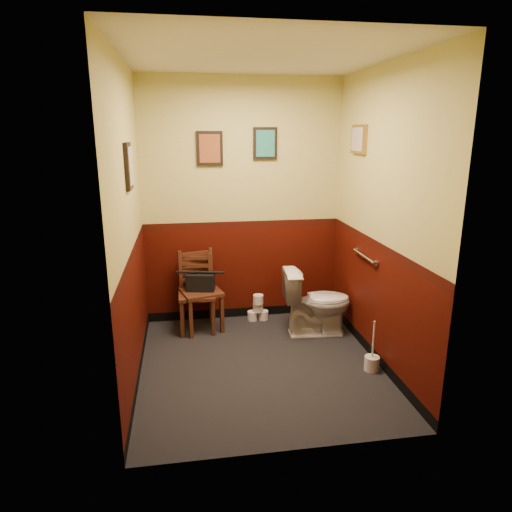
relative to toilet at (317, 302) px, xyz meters
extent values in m
cube|color=black|center=(-0.72, -0.61, -0.35)|extent=(2.20, 2.40, 0.00)
cube|color=silver|center=(-0.72, -0.61, 2.35)|extent=(2.20, 2.40, 0.00)
cube|color=#390A04|center=(-0.72, 0.59, 1.00)|extent=(2.20, 0.00, 2.70)
cube|color=#390A04|center=(-0.72, -1.81, 1.00)|extent=(2.20, 0.00, 2.70)
cube|color=#390A04|center=(-1.82, -0.61, 1.00)|extent=(0.00, 2.40, 2.70)
cube|color=#390A04|center=(0.38, -0.61, 1.00)|extent=(0.00, 2.40, 2.70)
cylinder|color=silver|center=(0.35, -0.36, 0.60)|extent=(0.03, 0.50, 0.03)
cylinder|color=silver|center=(0.37, -0.61, 0.60)|extent=(0.02, 0.06, 0.06)
cylinder|color=silver|center=(0.37, -0.11, 0.60)|extent=(0.02, 0.06, 0.06)
cube|color=black|center=(-1.07, 0.57, 1.60)|extent=(0.28, 0.03, 0.36)
cube|color=brown|center=(-1.07, 0.55, 1.60)|extent=(0.22, 0.01, 0.30)
cube|color=black|center=(-0.47, 0.57, 1.65)|extent=(0.26, 0.03, 0.34)
cube|color=teal|center=(-0.47, 0.55, 1.65)|extent=(0.20, 0.01, 0.28)
cube|color=black|center=(-1.80, -0.51, 1.50)|extent=(0.03, 0.30, 0.38)
cube|color=#B1A18B|center=(-1.79, -0.51, 1.50)|extent=(0.01, 0.24, 0.31)
cube|color=olive|center=(0.36, -0.01, 1.70)|extent=(0.03, 0.34, 0.28)
cube|color=#B1A18B|center=(0.35, -0.01, 1.70)|extent=(0.01, 0.28, 0.22)
imported|color=white|center=(0.00, 0.00, 0.00)|extent=(0.75, 0.45, 0.71)
cylinder|color=silver|center=(0.28, -0.86, -0.29)|extent=(0.14, 0.14, 0.14)
cylinder|color=silver|center=(0.28, -0.86, -0.06)|extent=(0.02, 0.02, 0.38)
cube|color=#4C2616|center=(-1.27, 0.28, 0.06)|extent=(0.39, 0.39, 0.04)
cube|color=#4C2616|center=(-1.43, 0.11, -0.15)|extent=(0.04, 0.04, 0.41)
cube|color=#4C2616|center=(-1.44, 0.44, -0.15)|extent=(0.04, 0.04, 0.41)
cube|color=#4C2616|center=(-1.10, 0.11, -0.15)|extent=(0.04, 0.04, 0.41)
cube|color=#4C2616|center=(-1.11, 0.45, -0.15)|extent=(0.04, 0.04, 0.41)
cube|color=#4C2616|center=(-1.44, 0.45, 0.27)|extent=(0.04, 0.03, 0.41)
cube|color=#4C2616|center=(-1.11, 0.45, 0.27)|extent=(0.04, 0.03, 0.41)
cube|color=#4C2616|center=(-1.27, 0.45, 0.15)|extent=(0.31, 0.02, 0.04)
cube|color=#4C2616|center=(-1.27, 0.45, 0.24)|extent=(0.31, 0.02, 0.04)
cube|color=#4C2616|center=(-1.27, 0.45, 0.33)|extent=(0.31, 0.02, 0.04)
cube|color=#4C2616|center=(-1.27, 0.45, 0.43)|extent=(0.31, 0.02, 0.04)
cube|color=#4C2616|center=(-1.22, 0.30, 0.08)|extent=(0.50, 0.50, 0.04)
cube|color=#4C2616|center=(-1.34, 0.09, -0.14)|extent=(0.05, 0.05, 0.44)
cube|color=#4C2616|center=(-1.43, 0.43, -0.14)|extent=(0.05, 0.05, 0.44)
cube|color=#4C2616|center=(-1.01, 0.18, -0.14)|extent=(0.05, 0.05, 0.44)
cube|color=#4C2616|center=(-1.10, 0.51, -0.14)|extent=(0.05, 0.05, 0.44)
cube|color=#4C2616|center=(-1.43, 0.43, 0.30)|extent=(0.05, 0.04, 0.44)
cube|color=#4C2616|center=(-1.10, 0.52, 0.30)|extent=(0.05, 0.04, 0.44)
cube|color=#4C2616|center=(-1.27, 0.47, 0.18)|extent=(0.33, 0.11, 0.04)
cube|color=#4C2616|center=(-1.27, 0.47, 0.28)|extent=(0.33, 0.11, 0.04)
cube|color=#4C2616|center=(-1.27, 0.47, 0.37)|extent=(0.33, 0.11, 0.04)
cube|color=#4C2616|center=(-1.27, 0.47, 0.47)|extent=(0.33, 0.11, 0.04)
cube|color=black|center=(-1.22, 0.30, 0.19)|extent=(0.32, 0.20, 0.19)
cylinder|color=black|center=(-1.22, 0.30, 0.31)|extent=(0.26, 0.08, 0.03)
cylinder|color=silver|center=(-0.63, 0.46, -0.30)|extent=(0.12, 0.12, 0.11)
cylinder|color=silver|center=(-0.50, 0.46, -0.30)|extent=(0.12, 0.12, 0.11)
cylinder|color=silver|center=(-0.57, 0.45, -0.20)|extent=(0.12, 0.12, 0.11)
cylinder|color=silver|center=(-0.57, 0.43, -0.09)|extent=(0.12, 0.12, 0.11)
camera|label=1|loc=(-1.37, -4.42, 1.77)|focal=32.00mm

